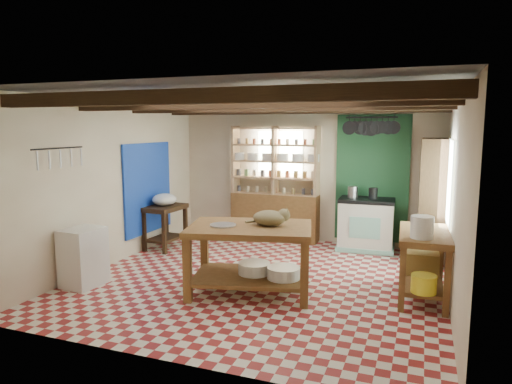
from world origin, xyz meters
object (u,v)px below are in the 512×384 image
(work_table, at_px, (250,259))
(right_counter, at_px, (423,265))
(white_cabinet, at_px, (83,257))
(prep_table, at_px, (165,227))
(cat, at_px, (269,218))
(stove, at_px, (366,224))

(work_table, distance_m, right_counter, 2.22)
(white_cabinet, bearing_deg, prep_table, 93.78)
(work_table, height_order, white_cabinet, work_table)
(prep_table, xyz_separation_m, cat, (2.46, -1.42, 0.61))
(right_counter, relative_size, cat, 2.75)
(work_table, distance_m, prep_table, 2.71)
(prep_table, height_order, right_counter, right_counter)
(prep_table, height_order, cat, cat)
(right_counter, bearing_deg, stove, 112.64)
(right_counter, height_order, cat, cat)
(work_table, distance_m, white_cabinet, 2.32)
(right_counter, bearing_deg, white_cabinet, -167.60)
(prep_table, bearing_deg, work_table, -31.11)
(right_counter, bearing_deg, prep_table, 165.63)
(white_cabinet, bearing_deg, cat, 19.39)
(white_cabinet, height_order, cat, cat)
(prep_table, xyz_separation_m, right_counter, (4.38, -0.96, 0.04))
(prep_table, xyz_separation_m, white_cabinet, (-0.02, -2.09, 0.01))
(cat, bearing_deg, right_counter, -9.83)
(prep_table, relative_size, right_counter, 0.65)
(prep_table, relative_size, white_cabinet, 0.97)
(stove, bearing_deg, right_counter, -67.56)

